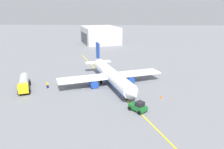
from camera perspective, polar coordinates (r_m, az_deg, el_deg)
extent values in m
plane|color=slate|center=(58.50, 0.00, -2.80)|extent=(400.00, 400.00, 0.00)
cylinder|color=white|center=(57.60, 0.00, -0.24)|extent=(24.38, 12.45, 3.50)
cube|color=#1E47B7|center=(57.90, 0.00, -1.14)|extent=(22.87, 11.36, 0.98)
cone|color=white|center=(45.61, 5.78, -5.26)|extent=(4.45, 4.40, 3.36)
cone|color=white|center=(70.82, -3.89, 3.43)|extent=(5.59, 4.56, 2.98)
cube|color=#1E47B7|center=(69.33, -3.80, 6.35)|extent=(3.11, 1.52, 5.20)
cube|color=white|center=(70.16, -3.74, 3.34)|extent=(5.34, 8.69, 0.24)
cube|color=white|center=(58.63, -0.32, -0.36)|extent=(15.14, 28.58, 0.36)
cylinder|color=#1E47B7|center=(60.14, 4.62, -1.21)|extent=(3.75, 3.14, 2.10)
cylinder|color=#1E47B7|center=(56.91, -5.02, -2.33)|extent=(3.75, 3.14, 2.10)
cylinder|color=#4C4C51|center=(49.13, 4.02, -5.54)|extent=(0.24, 0.24, 1.15)
cylinder|color=black|center=(49.36, 4.01, -6.16)|extent=(1.17, 0.78, 1.10)
cylinder|color=#4C4C51|center=(60.74, 1.69, -0.90)|extent=(0.24, 0.24, 1.15)
cylinder|color=black|center=(60.93, 1.68, -1.41)|extent=(1.17, 0.78, 1.10)
cylinder|color=#4C4C51|center=(59.17, -3.02, -1.43)|extent=(0.24, 0.24, 1.15)
cylinder|color=black|center=(59.36, -3.01, -1.95)|extent=(1.17, 0.78, 1.10)
cube|color=#2D2D33|center=(60.37, -22.34, -2.82)|extent=(10.17, 6.03, 0.30)
cube|color=yellow|center=(55.75, -22.60, -3.47)|extent=(2.75, 2.97, 2.00)
cube|color=black|center=(54.77, -22.69, -3.40)|extent=(0.89, 1.92, 0.90)
cylinder|color=silver|center=(60.53, -22.46, -1.48)|extent=(7.50, 4.80, 2.30)
cylinder|color=black|center=(56.43, -21.19, -4.25)|extent=(1.15, 0.73, 1.10)
cylinder|color=black|center=(56.61, -23.72, -4.49)|extent=(1.15, 0.73, 1.10)
cylinder|color=black|center=(62.71, -21.11, -2.07)|extent=(1.15, 0.73, 1.10)
cylinder|color=black|center=(62.88, -23.38, -2.30)|extent=(1.15, 0.73, 1.10)
cube|color=#196B28|center=(44.44, 6.90, -8.64)|extent=(3.97, 3.95, 0.90)
cube|color=black|center=(43.76, 7.44, -7.79)|extent=(2.12, 2.12, 0.90)
cylinder|color=black|center=(44.73, 4.76, -9.03)|extent=(0.78, 0.78, 0.80)
cylinder|color=black|center=(46.07, 6.48, -8.25)|extent=(0.78, 0.78, 0.80)
cylinder|color=black|center=(43.21, 7.31, -10.13)|extent=(0.78, 0.78, 0.80)
cylinder|color=black|center=(44.60, 9.01, -9.28)|extent=(0.78, 0.78, 0.80)
cube|color=navy|center=(58.69, -16.83, -3.08)|extent=(0.54, 0.53, 0.85)
cube|color=yellow|center=(58.44, -16.90, -2.42)|extent=(0.63, 0.62, 0.60)
sphere|color=tan|center=(58.30, -16.93, -2.01)|extent=(0.24, 0.24, 0.24)
cone|color=#F2590F|center=(51.45, 13.04, -5.83)|extent=(0.61, 0.61, 0.68)
cube|color=silver|center=(127.19, -3.21, 10.51)|extent=(28.37, 26.03, 9.40)
cube|color=#4C515B|center=(125.19, -7.47, 9.62)|extent=(15.15, 5.95, 6.20)
cube|color=yellow|center=(58.50, 0.00, -2.80)|extent=(74.48, 29.91, 0.01)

